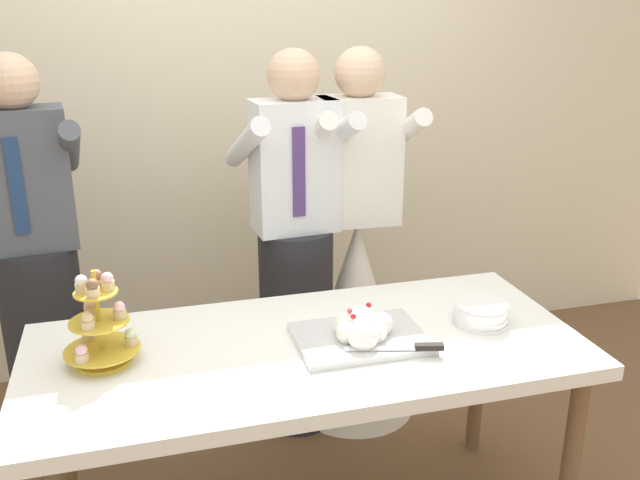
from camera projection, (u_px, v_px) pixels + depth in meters
The scene contains 8 objects.
rear_wall at pixel (229, 83), 3.37m from camera, with size 5.20×0.10×2.90m, color beige.
dessert_table at pixel (307, 364), 2.26m from camera, with size 1.80×0.80×0.78m.
cupcake_stand at pixel (100, 326), 2.08m from camera, with size 0.23×0.23×0.31m.
main_cake_tray at pixel (361, 331), 2.23m from camera, with size 0.43×0.33×0.13m.
plate_stack at pixel (480, 313), 2.36m from camera, with size 0.19×0.19×0.08m.
person_groom at pixel (296, 267), 2.95m from camera, with size 0.49×0.52×1.66m.
person_bride at pixel (356, 293), 3.11m from camera, with size 0.56×0.56×1.66m.
person_guest at pixel (39, 288), 2.74m from camera, with size 0.51×0.53×1.66m.
Camera 1 is at (-0.50, -1.94, 1.83)m, focal length 38.62 mm.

